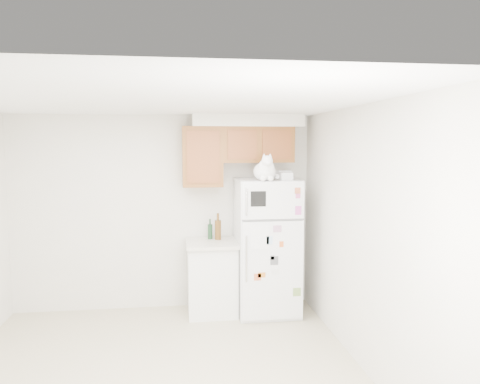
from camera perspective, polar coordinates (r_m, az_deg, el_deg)
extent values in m
cube|color=tan|center=(4.59, -9.69, -21.94)|extent=(3.80, 4.00, 0.01)
cube|color=silver|center=(6.13, -9.33, -2.49)|extent=(3.80, 0.04, 2.50)
cube|color=silver|center=(2.25, -11.86, -17.31)|extent=(3.80, 0.04, 2.50)
cube|color=silver|center=(4.51, 15.05, -5.62)|extent=(0.04, 4.00, 2.50)
cube|color=white|center=(4.08, -10.30, 10.95)|extent=(3.80, 4.00, 0.04)
cube|color=brown|center=(5.98, 2.12, 5.79)|extent=(0.90, 0.33, 0.45)
cube|color=brown|center=(5.90, -4.61, 4.32)|extent=(0.50, 0.33, 0.75)
cube|color=silver|center=(5.98, 0.92, 8.67)|extent=(1.40, 0.37, 0.15)
cube|color=white|center=(5.94, 3.28, -6.62)|extent=(0.76, 0.72, 1.70)
cube|color=white|center=(5.47, 4.08, -1.05)|extent=(0.74, 0.03, 0.44)
cube|color=white|center=(5.63, 4.01, -9.57)|extent=(0.74, 0.03, 1.19)
cube|color=#59595B|center=(5.50, 4.06, -3.38)|extent=(0.74, 0.03, 0.02)
cylinder|color=silver|center=(5.38, 0.81, -1.20)|extent=(0.02, 0.02, 0.32)
cylinder|color=silver|center=(5.50, 0.80, -8.14)|extent=(0.02, 0.02, 0.55)
cube|color=black|center=(5.41, 2.25, -0.85)|extent=(0.18, 0.00, 0.18)
cube|color=white|center=(5.49, 2.44, -5.51)|extent=(0.22, 0.00, 0.28)
cube|color=orange|center=(5.60, 2.66, -10.07)|extent=(0.09, 0.00, 0.06)
cube|color=#515156|center=(5.58, 4.20, -8.34)|extent=(0.10, 0.00, 0.10)
cube|color=#C14D86|center=(5.51, 7.08, -0.48)|extent=(0.06, 0.00, 0.05)
cube|color=#AA7998|center=(5.51, 4.57, -4.50)|extent=(0.10, 0.00, 0.08)
cube|color=#48484D|center=(5.57, 3.98, -7.99)|extent=(0.05, 0.00, 0.05)
cube|color=#D55D23|center=(5.56, 5.08, -6.36)|extent=(0.05, 0.00, 0.07)
cube|color=#B95D3A|center=(5.50, 7.04, 0.16)|extent=(0.07, 0.00, 0.07)
cube|color=#C34EA3|center=(5.54, 7.12, -2.24)|extent=(0.08, 0.00, 0.10)
cube|color=olive|center=(5.76, 6.95, -12.01)|extent=(0.10, 0.00, 0.10)
cube|color=#D05F34|center=(5.60, 2.15, -10.32)|extent=(0.09, 0.00, 0.08)
cube|color=#A5C9EA|center=(5.52, 3.62, -5.90)|extent=(0.07, 0.00, 0.10)
cube|color=silver|center=(5.62, 4.34, -9.67)|extent=(0.09, 0.00, 0.06)
cube|color=white|center=(6.00, -3.44, -10.52)|extent=(0.60, 0.60, 0.88)
cube|color=beige|center=(5.87, -3.46, -6.26)|extent=(0.64, 0.64, 0.04)
ellipsoid|color=white|center=(5.57, 3.01, 2.49)|extent=(0.26, 0.35, 0.22)
ellipsoid|color=white|center=(5.47, 3.21, 2.96)|extent=(0.19, 0.15, 0.21)
sphere|color=white|center=(5.41, 3.33, 3.78)|extent=(0.13, 0.13, 0.13)
cone|color=white|center=(5.40, 2.96, 4.47)|extent=(0.04, 0.04, 0.05)
cone|color=white|center=(5.42, 3.70, 4.47)|extent=(0.04, 0.04, 0.05)
cone|color=#D88C8C|center=(5.39, 2.98, 4.42)|extent=(0.02, 0.02, 0.03)
cone|color=#D88C8C|center=(5.41, 3.71, 4.42)|extent=(0.02, 0.02, 0.03)
sphere|color=white|center=(5.36, 3.44, 3.54)|extent=(0.06, 0.06, 0.06)
sphere|color=white|center=(5.43, 2.81, 1.66)|extent=(0.07, 0.07, 0.07)
sphere|color=white|center=(5.44, 3.75, 1.67)|extent=(0.07, 0.07, 0.07)
cylinder|color=white|center=(5.71, 3.86, 1.87)|extent=(0.16, 0.22, 0.08)
cube|color=white|center=(5.96, 5.33, 2.16)|extent=(0.20, 0.16, 0.10)
cube|color=white|center=(5.69, 5.60, 1.93)|extent=(0.16, 0.13, 0.09)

